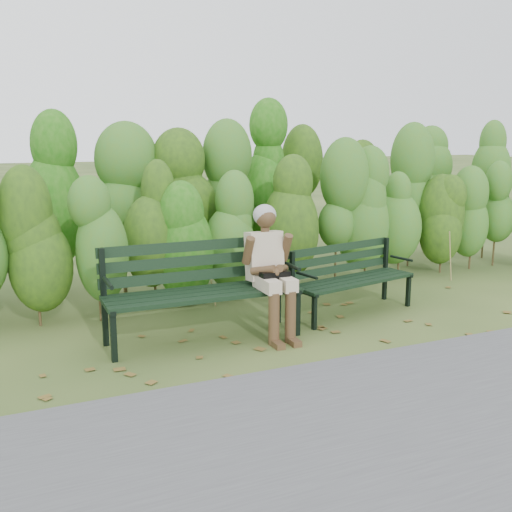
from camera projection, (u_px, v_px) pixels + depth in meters
name	position (u px, v px, depth m)	size (l,w,h in m)	color
ground	(270.00, 333.00, 6.24)	(80.00, 80.00, 0.00)	#31471D
footpath	(401.00, 424.00, 4.27)	(60.00, 2.50, 0.01)	#474749
hedge_band	(208.00, 195.00, 7.65)	(11.04, 1.67, 2.42)	#47381E
leaf_litter	(253.00, 337.00, 6.09)	(5.84, 2.29, 0.01)	brown
bench_left	(200.00, 283.00, 5.99)	(1.95, 0.66, 0.97)	black
bench_right	(348.00, 273.00, 6.88)	(1.64, 0.82, 0.78)	black
seated_woman	(270.00, 262.00, 6.04)	(0.51, 0.75, 1.34)	#BAAE8B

